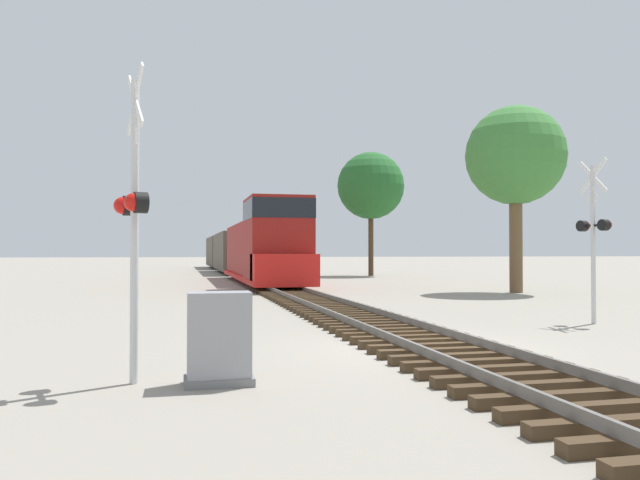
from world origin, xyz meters
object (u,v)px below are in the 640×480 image
object	(u,v)px
freight_train	(237,251)
relay_cabinet	(219,339)
crossing_signal_near	(133,209)
tree_far_right	(515,157)
crossing_signal_far	(594,230)
tree_mid_background	(371,186)

from	to	relation	value
freight_train	relay_cabinet	bearing A→B (deg)	-95.58
crossing_signal_near	tree_far_right	distance (m)	23.41
freight_train	tree_far_right	distance (m)	28.17
freight_train	crossing_signal_near	size ratio (longest dim) A/B	11.29
crossing_signal_near	relay_cabinet	distance (m)	2.26
crossing_signal_near	crossing_signal_far	distance (m)	12.45
crossing_signal_near	tree_far_right	bearing A→B (deg)	119.76
tree_far_right	crossing_signal_far	bearing A→B (deg)	-111.24
relay_cabinet	tree_far_right	world-z (taller)	tree_far_right
freight_train	crossing_signal_far	distance (m)	37.92
crossing_signal_near	relay_cabinet	bearing A→B (deg)	57.58
tree_far_right	tree_mid_background	bearing A→B (deg)	91.58
tree_mid_background	relay_cabinet	bearing A→B (deg)	-110.58
freight_train	crossing_signal_near	bearing A→B (deg)	-97.25
relay_cabinet	tree_mid_background	bearing A→B (deg)	69.42
crossing_signal_near	relay_cabinet	size ratio (longest dim) A/B	3.45
tree_far_right	tree_mid_background	distance (m)	20.56
crossing_signal_far	tree_far_right	world-z (taller)	tree_far_right
freight_train	crossing_signal_near	distance (m)	42.84
relay_cabinet	tree_mid_background	distance (m)	40.69
tree_mid_background	freight_train	bearing A→B (deg)	152.31
freight_train	tree_far_right	bearing A→B (deg)	-67.80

